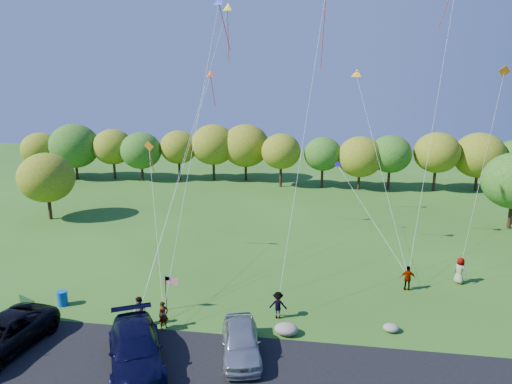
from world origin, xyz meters
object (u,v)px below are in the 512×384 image
(flyer_e, at_px, (460,271))
(flyer_b, at_px, (140,312))
(flyer_a, at_px, (164,315))
(minivan_navy, at_px, (136,349))
(flyer_c, at_px, (278,305))
(minivan_dark, at_px, (0,337))
(flyer_d, at_px, (408,278))
(park_bench, at_px, (28,303))
(trash_barrel, at_px, (62,298))
(minivan_silver, at_px, (241,341))

(flyer_e, bearing_deg, flyer_b, 75.87)
(flyer_a, height_order, flyer_b, flyer_b)
(minivan_navy, distance_m, flyer_a, 3.68)
(flyer_c, bearing_deg, minivan_dark, 20.86)
(flyer_d, xyz_separation_m, park_bench, (-24.08, -6.55, -0.40))
(minivan_navy, height_order, trash_barrel, minivan_navy)
(minivan_silver, relative_size, flyer_d, 2.79)
(flyer_b, bearing_deg, minivan_dark, -107.27)
(minivan_silver, height_order, park_bench, minivan_silver)
(flyer_c, xyz_separation_m, flyer_e, (12.25, 6.81, 0.11))
(flyer_c, bearing_deg, minivan_navy, 40.18)
(minivan_navy, relative_size, flyer_c, 3.73)
(minivan_dark, relative_size, flyer_c, 3.80)
(trash_barrel, bearing_deg, park_bench, -152.75)
(flyer_d, relative_size, park_bench, 1.12)
(flyer_b, xyz_separation_m, flyer_d, (16.33, 7.34, -0.05))
(trash_barrel, bearing_deg, minivan_navy, -36.48)
(minivan_dark, relative_size, flyer_b, 3.49)
(flyer_d, bearing_deg, trash_barrel, 15.62)
(flyer_b, height_order, flyer_c, flyer_b)
(minivan_navy, relative_size, flyer_d, 3.61)
(flyer_a, xyz_separation_m, park_bench, (-9.21, 0.79, -0.36))
(flyer_a, bearing_deg, minivan_navy, -136.00)
(minivan_navy, bearing_deg, trash_barrel, 116.82)
(minivan_silver, height_order, flyer_d, flyer_d)
(park_bench, xyz_separation_m, trash_barrel, (1.79, 0.92, 0.01))
(park_bench, bearing_deg, minivan_navy, -1.48)
(flyer_a, bearing_deg, flyer_e, -18.18)
(minivan_dark, xyz_separation_m, minivan_navy, (7.57, -0.02, 0.02))
(flyer_d, xyz_separation_m, flyer_e, (3.82, 1.69, 0.08))
(minivan_dark, xyz_separation_m, trash_barrel, (0.29, 5.37, -0.47))
(minivan_navy, height_order, flyer_b, minivan_navy)
(flyer_e, bearing_deg, flyer_d, 75.54)
(flyer_e, bearing_deg, trash_barrel, 67.39)
(flyer_b, relative_size, flyer_d, 1.05)
(trash_barrel, bearing_deg, flyer_c, 2.10)
(flyer_c, xyz_separation_m, flyer_d, (8.42, 5.12, 0.03))
(trash_barrel, bearing_deg, minivan_silver, -16.91)
(minivan_navy, bearing_deg, flyer_c, 15.18)
(minivan_silver, distance_m, flyer_a, 5.36)
(flyer_d, bearing_deg, minivan_navy, 37.73)
(minivan_silver, height_order, flyer_c, minivan_silver)
(flyer_a, height_order, trash_barrel, flyer_a)
(park_bench, bearing_deg, trash_barrel, 51.96)
(flyer_b, bearing_deg, park_bench, -143.43)
(flyer_d, relative_size, flyer_e, 0.92)
(minivan_navy, distance_m, flyer_e, 22.71)
(minivan_navy, bearing_deg, flyer_d, 9.59)
(flyer_d, height_order, flyer_e, flyer_e)
(flyer_a, distance_m, park_bench, 9.25)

